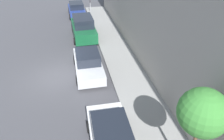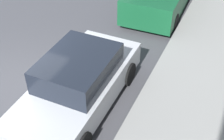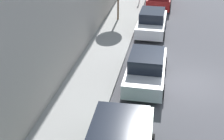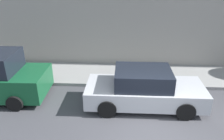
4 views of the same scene
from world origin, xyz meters
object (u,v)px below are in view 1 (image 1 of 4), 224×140
Objects in this scene: parked_sedan_third at (88,63)px; street_tree at (203,113)px; parking_meter_far at (90,4)px; parked_sedan_second at (112,140)px; parked_sedan_fifth at (77,10)px; parked_suv_fourth at (83,28)px.

parked_sedan_third is 9.57m from street_tree.
parking_meter_far is (1.83, 13.80, 0.33)m from parked_sedan_third.
parked_sedan_second is 1.00× the size of parked_sedan_fifth.
parked_sedan_second and parked_sedan_third have the same top height.
street_tree reaches higher than parked_suv_fourth.
parked_sedan_second is 6.90m from parked_sedan_third.
street_tree is at bearing -80.13° from parked_suv_fourth.
parked_suv_fourth is 7.59m from parking_meter_far.
parking_meter_far is (1.74, 0.74, 0.32)m from parked_sedan_fifth.
parked_sedan_second is 13.27m from parked_suv_fourth.
parked_suv_fourth reaches higher than parked_sedan_fifth.
parked_suv_fourth is at bearing 99.87° from street_tree.
parked_sedan_third is 1.08× the size of street_tree.
parked_sedan_fifth is at bearing 97.37° from street_tree.
parked_sedan_fifth is (-0.19, 6.68, -0.21)m from parked_suv_fourth.
parked_suv_fourth reaches higher than parked_sedan_second.
parked_suv_fourth is (0.29, 6.37, 0.21)m from parked_sedan_third.
parked_sedan_third is 0.93× the size of parked_suv_fourth.
parked_sedan_third is (-0.25, 6.90, -0.00)m from parked_sedan_second.
parked_sedan_third and parked_sedan_fifth have the same top height.
parked_suv_fourth is at bearing 89.86° from parked_sedan_second.
street_tree reaches higher than parking_meter_far.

